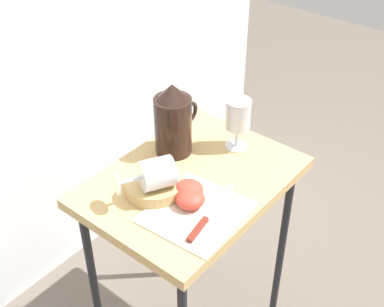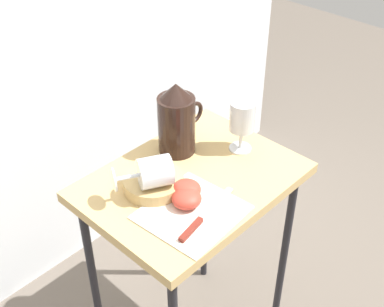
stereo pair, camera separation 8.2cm
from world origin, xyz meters
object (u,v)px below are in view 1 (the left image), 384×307
object	(u,v)px
table	(192,200)
wine_glass_upright	(238,117)
pitcher	(173,125)
wine_glass_tipped_near	(156,174)
apple_half_right	(189,190)
knife	(205,220)
basket_tray	(155,185)
apple_half_left	(190,199)

from	to	relation	value
table	wine_glass_upright	distance (m)	0.26
pitcher	wine_glass_upright	xyz separation A→B (m)	(0.13, -0.13, 0.01)
table	pitcher	bearing A→B (deg)	61.91
table	wine_glass_upright	size ratio (longest dim) A/B	4.71
wine_glass_tipped_near	apple_half_right	world-z (taller)	wine_glass_tipped_near
pitcher	wine_glass_tipped_near	world-z (taller)	pitcher
pitcher	knife	bearing A→B (deg)	-125.12
basket_tray	apple_half_left	size ratio (longest dim) A/B	2.12
table	knife	xyz separation A→B (m)	(-0.11, -0.13, 0.09)
pitcher	wine_glass_upright	world-z (taller)	pitcher
apple_half_left	knife	bearing A→B (deg)	-109.75
knife	apple_half_left	bearing A→B (deg)	70.25
wine_glass_upright	wine_glass_tipped_near	distance (m)	0.31
basket_tray	apple_half_left	bearing A→B (deg)	-84.86
apple_half_left	wine_glass_tipped_near	bearing A→B (deg)	106.73
wine_glass_tipped_near	knife	size ratio (longest dim) A/B	0.72
table	wine_glass_tipped_near	bearing A→B (deg)	169.85
table	apple_half_left	distance (m)	0.15
apple_half_left	knife	size ratio (longest dim) A/B	0.33
pitcher	basket_tray	bearing A→B (deg)	-155.08
table	wine_glass_tipped_near	xyz separation A→B (m)	(-0.12, 0.02, 0.16)
apple_half_left	apple_half_right	distance (m)	0.03
knife	basket_tray	bearing A→B (deg)	85.51
table	basket_tray	world-z (taller)	basket_tray
wine_glass_tipped_near	wine_glass_upright	bearing A→B (deg)	-5.71
pitcher	knife	distance (m)	0.32
wine_glass_tipped_near	apple_half_left	xyz separation A→B (m)	(0.03, -0.09, -0.05)
pitcher	apple_half_left	bearing A→B (deg)	-129.55
basket_tray	apple_half_left	distance (m)	0.11
apple_half_left	basket_tray	bearing A→B (deg)	95.14
table	apple_half_left	world-z (taller)	apple_half_left
table	pitcher	xyz separation A→B (m)	(0.06, 0.12, 0.17)
basket_tray	knife	distance (m)	0.18
pitcher	knife	world-z (taller)	pitcher
basket_tray	pitcher	size ratio (longest dim) A/B	0.74
pitcher	apple_half_right	size ratio (longest dim) A/B	2.88
wine_glass_upright	table	bearing A→B (deg)	177.06
table	basket_tray	size ratio (longest dim) A/B	4.60
table	basket_tray	distance (m)	0.15
wine_glass_tipped_near	knife	xyz separation A→B (m)	(0.00, -0.15, -0.07)
table	apple_half_left	xyz separation A→B (m)	(-0.09, -0.07, 0.11)
wine_glass_tipped_near	knife	distance (m)	0.17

